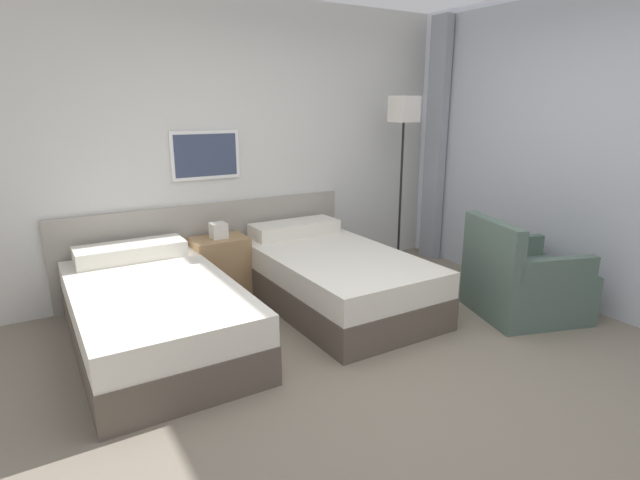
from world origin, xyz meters
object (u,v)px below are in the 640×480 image
Objects in this scene: bed_near_door at (154,313)px; armchair at (523,284)px; bed_near_window at (333,277)px; nightstand at (220,266)px; floor_lamp at (403,125)px.

armchair is (2.80, -1.03, 0.02)m from bed_near_door.
nightstand is at bearing 137.12° from bed_near_window.
floor_lamp is (1.14, 0.46, 1.28)m from bed_near_window.
nightstand is 0.38× the size of floor_lamp.
bed_near_window is at bearing 0.00° from bed_near_door.
bed_near_door is 1.06× the size of floor_lamp.
nightstand is 0.69× the size of armchair.
bed_near_door is 1.06m from nightstand.
bed_near_door and bed_near_window have the same top height.
bed_near_window is 1.77m from floor_lamp.
floor_lamp reaches higher than bed_near_door.
bed_near_window is at bearing -157.84° from floor_lamp.
bed_near_door is 2.98m from armchair.
floor_lamp reaches higher than bed_near_window.
nightstand is at bearing 172.34° from floor_lamp.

